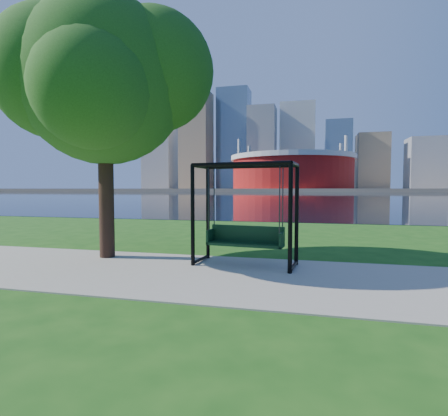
% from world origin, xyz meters
% --- Properties ---
extents(ground, '(900.00, 900.00, 0.00)m').
position_xyz_m(ground, '(0.00, 0.00, 0.00)').
color(ground, '#1E5114').
rests_on(ground, ground).
extents(path, '(120.00, 4.00, 0.03)m').
position_xyz_m(path, '(0.00, -0.50, 0.01)').
color(path, '#9E937F').
rests_on(path, ground).
extents(river, '(900.00, 180.00, 0.02)m').
position_xyz_m(river, '(0.00, 102.00, 0.01)').
color(river, black).
rests_on(river, ground).
extents(far_bank, '(900.00, 228.00, 2.00)m').
position_xyz_m(far_bank, '(0.00, 306.00, 1.00)').
color(far_bank, '#937F60').
rests_on(far_bank, ground).
extents(stadium, '(83.00, 83.00, 32.00)m').
position_xyz_m(stadium, '(-10.00, 235.00, 14.23)').
color(stadium, maroon).
rests_on(stadium, far_bank).
extents(skyline, '(392.00, 66.00, 96.50)m').
position_xyz_m(skyline, '(-4.27, 319.39, 35.89)').
color(skyline, gray).
rests_on(skyline, far_bank).
extents(swing, '(2.57, 1.32, 2.53)m').
position_xyz_m(swing, '(0.60, 0.63, 1.22)').
color(swing, black).
rests_on(swing, ground).
extents(park_tree, '(5.69, 5.14, 7.06)m').
position_xyz_m(park_tree, '(-3.33, 0.75, 4.91)').
color(park_tree, black).
rests_on(park_tree, ground).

